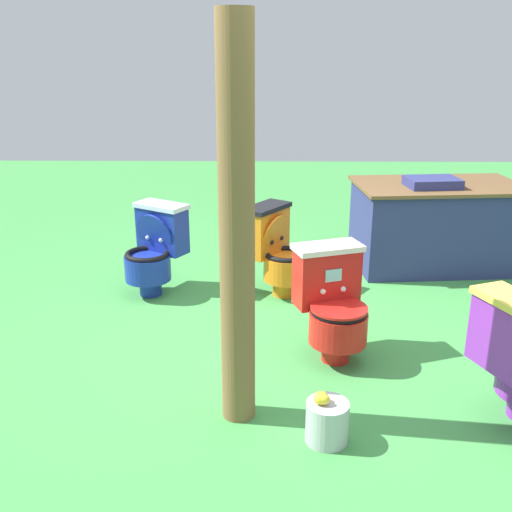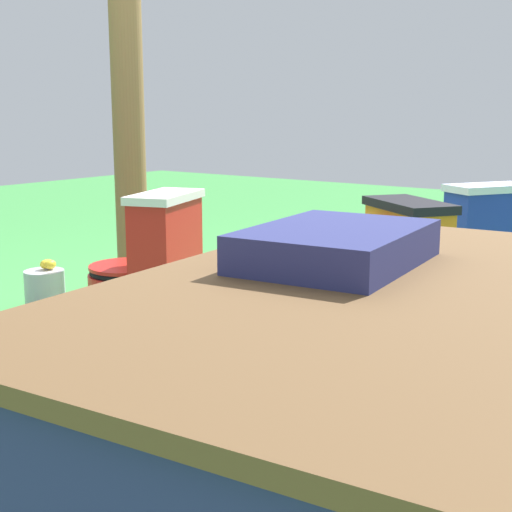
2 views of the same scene
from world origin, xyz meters
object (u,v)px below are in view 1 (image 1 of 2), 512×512
object	(u,v)px
toilet_red	(333,303)
wooden_post	(237,234)
toilet_blue	(155,249)
toilet_orange	(277,250)
lemon_bucket	(327,421)
vendor_table	(435,225)

from	to	relation	value
toilet_red	wooden_post	distance (m)	1.11
toilet_blue	toilet_orange	distance (m)	0.99
toilet_blue	toilet_orange	world-z (taller)	same
toilet_red	lemon_bucket	xyz separation A→B (m)	(-0.12, -0.90, -0.25)
toilet_red	wooden_post	xyz separation A→B (m)	(-0.57, -0.68, 0.67)
toilet_red	toilet_blue	world-z (taller)	same
lemon_bucket	vendor_table	bearing A→B (deg)	64.96
toilet_orange	lemon_bucket	bearing A→B (deg)	41.64
toilet_red	lemon_bucket	bearing A→B (deg)	63.94
wooden_post	lemon_bucket	world-z (taller)	wooden_post
vendor_table	wooden_post	world-z (taller)	wooden_post
wooden_post	lemon_bucket	size ratio (longest dim) A/B	7.51
toilet_red	wooden_post	size ratio (longest dim) A/B	0.35
toilet_orange	wooden_post	size ratio (longest dim) A/B	0.35
toilet_blue	vendor_table	distance (m)	2.53
toilet_blue	lemon_bucket	distance (m)	2.32
toilet_blue	wooden_post	size ratio (longest dim) A/B	0.35
toilet_red	toilet_orange	xyz separation A→B (m)	(-0.34, 1.04, 0.00)
toilet_red	lemon_bucket	world-z (taller)	toilet_red
toilet_red	lemon_bucket	size ratio (longest dim) A/B	2.63
toilet_red	vendor_table	bearing A→B (deg)	-141.53
toilet_orange	lemon_bucket	distance (m)	1.98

